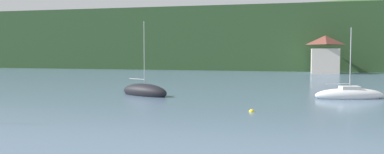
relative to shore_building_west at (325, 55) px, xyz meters
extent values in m
cube|color=#2D4C28|center=(-11.95, 31.06, 3.72)|extent=(352.00, 52.02, 14.83)
cube|color=beige|center=(0.00, 0.00, -1.21)|extent=(5.25, 5.90, 4.97)
pyramid|color=brown|center=(0.00, 0.00, 2.98)|extent=(5.51, 6.20, 1.84)
ellipsoid|color=white|center=(-0.34, -44.93, -3.38)|extent=(6.85, 3.56, 1.39)
cylinder|color=#B7B7BC|center=(-0.34, -44.93, 0.01)|extent=(0.08, 0.08, 6.02)
cylinder|color=#ADADB2|center=(-1.43, -45.24, -2.28)|extent=(2.20, 0.69, 0.07)
cube|color=silver|center=(-0.34, -44.93, -2.75)|extent=(1.99, 1.49, 0.50)
ellipsoid|color=black|center=(-20.16, -47.36, -3.32)|extent=(6.22, 4.27, 1.65)
cylinder|color=#B7B7BC|center=(-20.16, -47.36, 0.47)|extent=(0.07, 0.07, 6.67)
cylinder|color=#ADADB2|center=(-21.19, -46.87, -2.07)|extent=(2.08, 1.03, 0.06)
sphere|color=yellow|center=(-8.38, -55.75, -3.70)|extent=(0.41, 0.41, 0.41)
camera|label=1|loc=(-5.05, -85.82, 0.84)|focal=38.05mm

